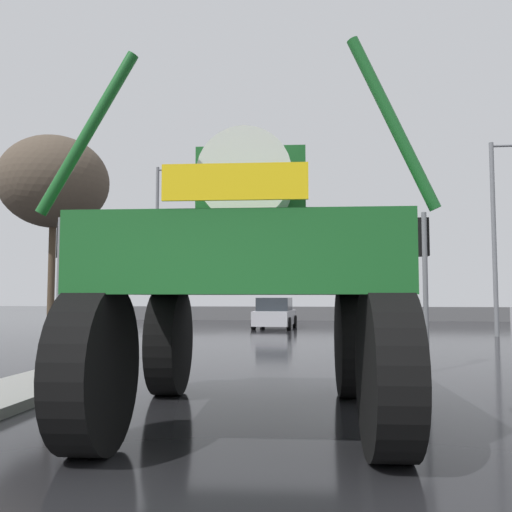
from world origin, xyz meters
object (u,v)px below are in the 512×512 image
sedan_ahead (275,314)px  streetlight_far_left (159,237)px  traffic_signal_far_left (396,280)px  streetlight_far_right (499,226)px  traffic_signal_near_right (423,256)px  traffic_signal_near_left (63,258)px  bare_tree_left (54,182)px  oversize_sprayer (251,273)px

sedan_ahead → streetlight_far_left: bearing=77.7°
traffic_signal_far_left → streetlight_far_right: bearing=-65.0°
sedan_ahead → traffic_signal_near_right: size_ratio=1.22×
traffic_signal_near_left → sedan_ahead: bearing=76.1°
streetlight_far_left → bare_tree_left: streetlight_far_left is taller
traffic_signal_near_right → traffic_signal_far_left: traffic_signal_near_right is taller
oversize_sprayer → streetlight_far_left: streetlight_far_left is taller
sedan_ahead → traffic_signal_near_right: bearing=-160.3°
traffic_signal_near_left → streetlight_far_right: (13.20, 10.72, 1.91)m
oversize_sprayer → bare_tree_left: 15.31m
traffic_signal_far_left → traffic_signal_near_right: bearing=-95.6°
traffic_signal_far_left → bare_tree_left: (-13.78, -10.76, 3.37)m
sedan_ahead → traffic_signal_far_left: size_ratio=1.24×
oversize_sprayer → streetlight_far_left: 23.56m
oversize_sprayer → traffic_signal_near_right: 5.95m
traffic_signal_near_left → traffic_signal_near_right: 8.27m
traffic_signal_far_left → streetlight_far_right: size_ratio=0.43×
traffic_signal_near_left → streetlight_far_right: streetlight_far_right is taller
traffic_signal_near_left → traffic_signal_far_left: (10.00, 17.58, -0.06)m
sedan_ahead → streetlight_far_left: (-6.56, 1.81, 4.11)m
traffic_signal_near_left → streetlight_far_right: 17.11m
oversize_sprayer → traffic_signal_near_right: oversize_sprayer is taller
sedan_ahead → traffic_signal_near_left: size_ratio=1.21×
traffic_signal_near_right → bare_tree_left: bare_tree_left is taller
sedan_ahead → traffic_signal_near_right: (4.53, -15.17, 1.78)m
streetlight_far_left → sedan_ahead: bearing=-15.4°
streetlight_far_left → bare_tree_left: (-0.97, -10.16, 1.00)m
streetlight_far_right → traffic_signal_near_left: bearing=-140.9°
oversize_sprayer → traffic_signal_near_right: bearing=-34.8°
sedan_ahead → traffic_signal_near_left: bearing=169.2°
traffic_signal_near_right → streetlight_far_right: size_ratio=0.44×
traffic_signal_near_right → streetlight_far_right: streetlight_far_right is taller
bare_tree_left → traffic_signal_far_left: bearing=38.0°
traffic_signal_near_left → streetlight_far_right: bearing=39.1°
streetlight_far_right → streetlight_far_left: bearing=158.6°
traffic_signal_near_right → traffic_signal_far_left: 17.66m
streetlight_far_right → traffic_signal_far_left: bearing=115.0°
traffic_signal_far_left → streetlight_far_right: (3.20, -6.86, 1.97)m
oversize_sprayer → streetlight_far_right: streetlight_far_right is taller
traffic_signal_near_left → oversize_sprayer: bearing=-44.4°
streetlight_far_right → bare_tree_left: bearing=-167.0°
traffic_signal_near_left → traffic_signal_far_left: traffic_signal_near_left is taller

